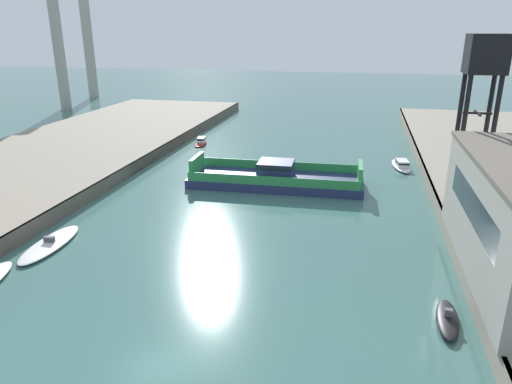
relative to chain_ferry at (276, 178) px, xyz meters
The scene contains 9 objects.
ground_plane 34.41m from the chain_ferry, 90.98° to the right, with size 400.00×400.00×0.00m, color #3D6660.
chain_ferry is the anchor object (origin of this frame).
moored_boat_near_right 27.34m from the chain_ferry, 127.69° to the right, with size 3.02×8.50×0.95m.
moored_boat_mid_left 25.03m from the chain_ferry, 130.84° to the left, with size 2.09×5.08×1.20m.
moored_boat_mid_right 30.86m from the chain_ferry, 57.83° to the right, with size 1.83×4.99×1.08m.
moored_boat_far_left 19.74m from the chain_ferry, 36.26° to the left, with size 3.14×7.33×1.22m.
crane_tower 25.72m from the chain_ferry, 18.81° to the right, with size 3.41×3.41×16.49m.
smokestack_distant_a 95.01m from the chain_ferry, 134.18° to the left, with size 2.89×2.89×33.00m.
smokestack_distant_b 78.40m from the chain_ferry, 142.21° to the left, with size 2.71×2.71×28.99m.
Camera 1 is at (10.41, -20.41, 18.53)m, focal length 32.80 mm.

